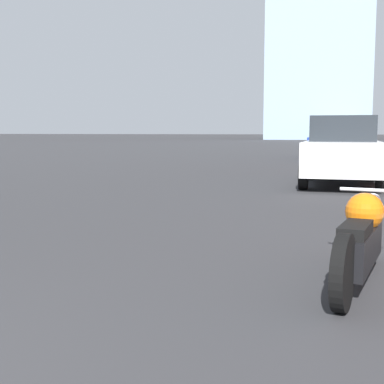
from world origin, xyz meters
name	(u,v)px	position (x,y,z in m)	size (l,w,h in m)	color
sidewalk	(364,148)	(6.22, 40.00, 0.07)	(2.84, 240.00, 0.15)	#B2ADA3
motorcycle	(361,239)	(3.71, 4.13, 0.38)	(0.73, 2.22, 0.78)	black
parked_car_white	(342,151)	(3.81, 12.97, 0.85)	(1.98, 4.31, 1.69)	silver
parked_car_blue	(328,141)	(3.53, 26.06, 0.84)	(1.94, 4.43, 1.67)	#1E3899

